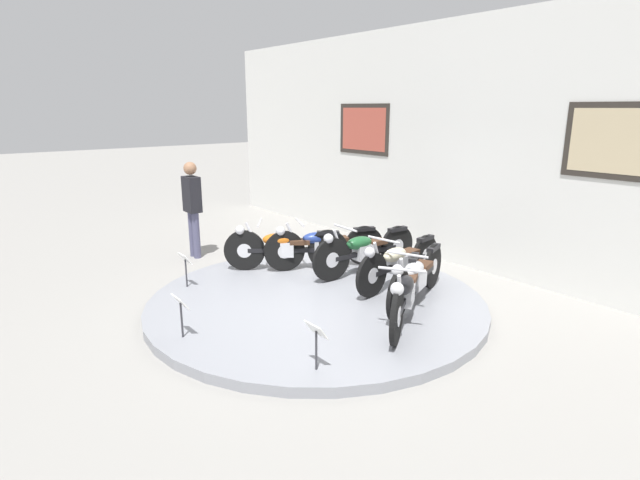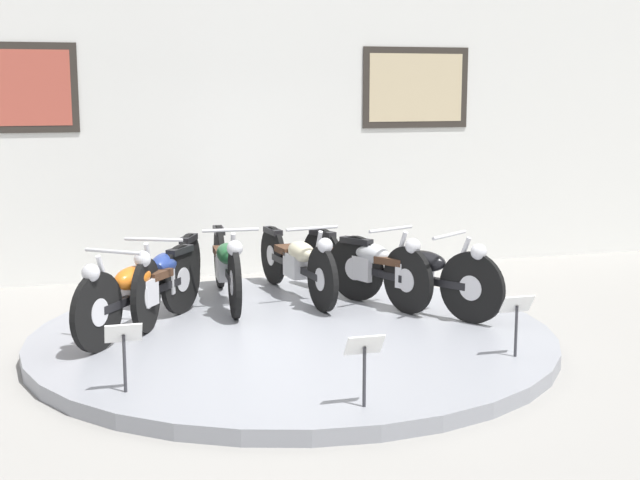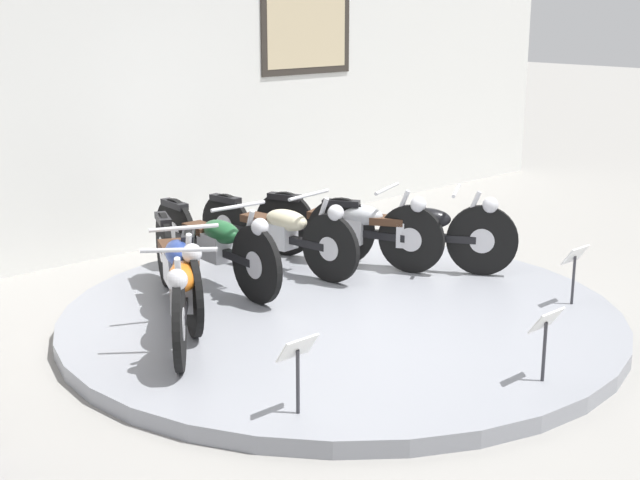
# 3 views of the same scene
# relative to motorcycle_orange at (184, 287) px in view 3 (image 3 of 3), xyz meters

# --- Properties ---
(ground_plane) EXTENTS (60.00, 60.00, 0.00)m
(ground_plane) POSITION_rel_motorcycle_orange_xyz_m (1.30, -0.36, -0.52)
(ground_plane) COLOR gray
(display_platform) EXTENTS (4.63, 4.63, 0.12)m
(display_platform) POSITION_rel_motorcycle_orange_xyz_m (1.30, -0.36, -0.46)
(display_platform) COLOR gray
(display_platform) RESTS_ON ground_plane
(back_wall) EXTENTS (14.00, 0.22, 4.11)m
(back_wall) POSITION_rel_motorcycle_orange_xyz_m (1.30, 2.87, 1.54)
(back_wall) COLOR silver
(back_wall) RESTS_ON ground_plane
(motorcycle_orange) EXTENTS (1.26, 1.63, 0.81)m
(motorcycle_orange) POSITION_rel_motorcycle_orange_xyz_m (0.00, 0.00, 0.00)
(motorcycle_orange) COLOR black
(motorcycle_orange) RESTS_ON display_platform
(motorcycle_blue) EXTENTS (0.87, 1.86, 0.81)m
(motorcycle_blue) POSITION_rel_motorcycle_orange_xyz_m (0.31, 0.56, -0.00)
(motorcycle_blue) COLOR black
(motorcycle_blue) RESTS_ON display_platform
(motorcycle_green) EXTENTS (0.54, 2.02, 0.81)m
(motorcycle_green) POSITION_rel_motorcycle_orange_xyz_m (0.94, 0.89, 0.00)
(motorcycle_green) COLOR black
(motorcycle_green) RESTS_ON display_platform
(motorcycle_cream) EXTENTS (0.54, 1.98, 0.79)m
(motorcycle_cream) POSITION_rel_motorcycle_orange_xyz_m (1.67, 0.89, -0.01)
(motorcycle_cream) COLOR black
(motorcycle_cream) RESTS_ON display_platform
(motorcycle_silver) EXTENTS (0.79, 1.89, 0.80)m
(motorcycle_silver) POSITION_rel_motorcycle_orange_xyz_m (2.29, 0.56, -0.00)
(motorcycle_silver) COLOR black
(motorcycle_silver) RESTS_ON display_platform
(motorcycle_black) EXTENTS (1.16, 1.71, 0.81)m
(motorcycle_black) POSITION_rel_motorcycle_orange_xyz_m (2.60, -0.00, 0.00)
(motorcycle_black) COLOR black
(motorcycle_black) RESTS_ON display_platform
(info_placard_front_left) EXTENTS (0.26, 0.11, 0.51)m
(info_placard_front_left) POSITION_rel_motorcycle_orange_xyz_m (-0.24, -1.58, -0.03)
(info_placard_front_left) COLOR #333338
(info_placard_front_left) RESTS_ON display_platform
(info_placard_front_centre) EXTENTS (0.26, 0.11, 0.51)m
(info_placard_front_centre) POSITION_rel_motorcycle_orange_xyz_m (1.30, -2.32, -0.03)
(info_placard_front_centre) COLOR #333338
(info_placard_front_centre) RESTS_ON display_platform
(info_placard_front_right) EXTENTS (0.26, 0.11, 0.51)m
(info_placard_front_right) POSITION_rel_motorcycle_orange_xyz_m (2.85, -1.58, -0.03)
(info_placard_front_right) COLOR #333338
(info_placard_front_right) RESTS_ON display_platform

